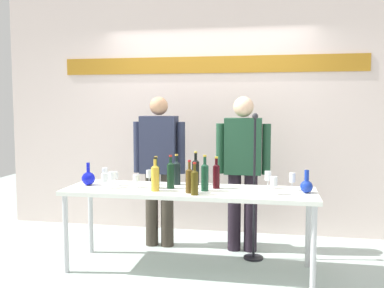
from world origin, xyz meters
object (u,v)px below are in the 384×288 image
(decanter_blue_right, at_px, (306,186))
(microphone_stand, at_px, (254,211))
(wine_bottle_7, at_px, (156,175))
(display_table, at_px, (189,196))
(wine_glass_left_2, at_px, (115,176))
(wine_glass_right_0, at_px, (268,176))
(wine_bottle_0, at_px, (195,181))
(wine_glass_left_4, at_px, (105,172))
(wine_bottle_6, at_px, (155,177))
(wine_glass_left_1, at_px, (105,178))
(presenter_right, at_px, (243,164))
(wine_glass_right_2, at_px, (292,178))
(wine_bottle_8, at_px, (196,171))
(decanter_blue_left, at_px, (88,178))
(wine_bottle_3, at_px, (189,179))
(wine_bottle_5, at_px, (177,172))
(wine_glass_left_0, at_px, (149,174))
(wine_bottle_2, at_px, (171,174))
(wine_glass_left_3, at_px, (136,178))
(wine_glass_left_5, at_px, (112,176))
(wine_bottle_4, at_px, (205,176))
(wine_glass_right_1, at_px, (274,182))
(presenter_left, at_px, (159,162))
(wine_bottle_1, at_px, (216,175))

(decanter_blue_right, height_order, microphone_stand, microphone_stand)
(wine_bottle_7, bearing_deg, display_table, 1.37)
(wine_glass_left_2, relative_size, wine_glass_right_0, 0.80)
(wine_bottle_0, height_order, wine_glass_left_4, wine_bottle_0)
(wine_bottle_6, relative_size, wine_glass_left_1, 2.14)
(presenter_right, xyz_separation_m, wine_glass_right_2, (0.49, -0.53, -0.05))
(wine_bottle_8, bearing_deg, decanter_blue_right, -11.98)
(microphone_stand, bearing_deg, display_table, -145.62)
(decanter_blue_left, distance_m, wine_bottle_3, 1.07)
(wine_glass_left_1, bearing_deg, wine_bottle_5, 29.29)
(display_table, distance_m, decanter_blue_left, 1.03)
(wine_glass_left_0, bearing_deg, wine_bottle_0, -37.00)
(wine_bottle_5, bearing_deg, wine_bottle_2, -93.11)
(display_table, xyz_separation_m, wine_glass_left_4, (-0.90, 0.15, 0.17))
(wine_bottle_0, height_order, wine_glass_left_3, wine_bottle_0)
(wine_bottle_0, xyz_separation_m, wine_glass_left_5, (-0.84, 0.20, -0.01))
(decanter_blue_right, bearing_deg, wine_glass_left_1, -175.31)
(wine_bottle_4, distance_m, wine_glass_left_0, 0.63)
(wine_glass_left_2, bearing_deg, microphone_stand, 14.93)
(wine_bottle_8, relative_size, wine_glass_left_1, 2.27)
(wine_bottle_3, bearing_deg, display_table, 101.76)
(wine_glass_left_3, bearing_deg, microphone_stand, 21.52)
(wine_glass_left_0, bearing_deg, wine_glass_left_4, 179.81)
(wine_bottle_3, distance_m, wine_bottle_7, 0.39)
(wine_glass_left_0, relative_size, wine_glass_right_1, 0.93)
(wine_bottle_2, distance_m, wine_glass_left_1, 0.62)
(microphone_stand, bearing_deg, presenter_right, 118.94)
(wine_bottle_3, xyz_separation_m, wine_bottle_4, (0.12, 0.11, 0.02))
(presenter_right, xyz_separation_m, wine_glass_right_0, (0.27, -0.48, -0.04))
(decanter_blue_right, bearing_deg, wine_glass_left_2, 179.22)
(decanter_blue_right, distance_m, wine_glass_left_0, 1.51)
(wine_glass_left_4, bearing_deg, decanter_blue_left, -132.07)
(wine_bottle_6, relative_size, wine_glass_left_3, 2.43)
(decanter_blue_left, height_order, wine_glass_left_4, decanter_blue_left)
(presenter_left, xyz_separation_m, wine_bottle_4, (0.62, -0.70, -0.02))
(wine_glass_left_1, height_order, wine_glass_left_5, wine_glass_left_5)
(wine_glass_left_4, xyz_separation_m, wine_glass_right_2, (1.85, -0.04, 0.00))
(decanter_blue_right, xyz_separation_m, wine_glass_left_0, (-1.51, 0.13, 0.04))
(wine_glass_left_4, distance_m, wine_glass_right_0, 1.62)
(presenter_left, distance_m, wine_bottle_1, 0.90)
(wine_bottle_1, distance_m, wine_bottle_5, 0.43)
(wine_bottle_1, distance_m, wine_bottle_4, 0.17)
(decanter_blue_left, height_order, presenter_right, presenter_right)
(presenter_right, height_order, wine_bottle_3, presenter_right)
(wine_bottle_0, distance_m, wine_glass_right_2, 0.93)
(decanter_blue_right, relative_size, wine_bottle_2, 0.66)
(decanter_blue_right, distance_m, microphone_stand, 0.71)
(wine_bottle_3, height_order, wine_bottle_5, wine_bottle_5)
(presenter_right, distance_m, wine_bottle_4, 0.76)
(presenter_left, xyz_separation_m, microphone_stand, (1.05, -0.24, -0.44))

